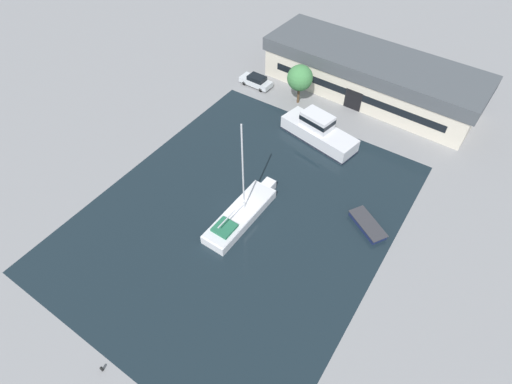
% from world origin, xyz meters
% --- Properties ---
extents(ground_plane, '(440.00, 440.00, 0.00)m').
position_xyz_m(ground_plane, '(0.00, 0.00, 0.00)').
color(ground_plane, gray).
extents(water_canal, '(28.83, 36.08, 0.01)m').
position_xyz_m(water_canal, '(0.00, 0.00, 0.00)').
color(water_canal, black).
rests_on(water_canal, ground).
extents(warehouse_building, '(30.06, 10.98, 5.73)m').
position_xyz_m(warehouse_building, '(1.92, 28.01, 2.90)').
color(warehouse_building, beige).
rests_on(warehouse_building, ground).
extents(quay_tree_near_building, '(3.40, 3.40, 5.51)m').
position_xyz_m(quay_tree_near_building, '(-5.06, 20.63, 3.79)').
color(quay_tree_near_building, brown).
rests_on(quay_tree_near_building, ground).
extents(parked_car, '(4.82, 2.08, 1.59)m').
position_xyz_m(parked_car, '(-12.11, 20.80, 0.81)').
color(parked_car, silver).
rests_on(parked_car, ground).
extents(sailboat_moored, '(2.90, 10.53, 11.80)m').
position_xyz_m(sailboat_moored, '(0.26, -0.41, 0.64)').
color(sailboat_moored, white).
rests_on(sailboat_moored, water_canal).
extents(motor_cruiser, '(10.32, 5.14, 3.59)m').
position_xyz_m(motor_cruiser, '(0.89, 15.11, 1.31)').
color(motor_cruiser, silver).
rests_on(motor_cruiser, water_canal).
extents(small_dinghy, '(4.69, 3.85, 0.60)m').
position_xyz_m(small_dinghy, '(11.53, 5.77, 0.31)').
color(small_dinghy, '#19234C').
rests_on(small_dinghy, water_canal).
extents(mooring_bollard, '(0.23, 0.23, 0.56)m').
position_xyz_m(mooring_bollard, '(0.02, -18.82, 0.30)').
color(mooring_bollard, black).
rests_on(mooring_bollard, ground).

